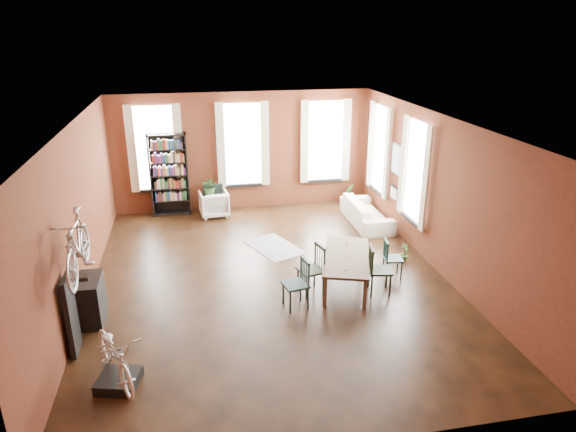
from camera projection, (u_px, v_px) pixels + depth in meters
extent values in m
plane|color=black|center=(270.00, 279.00, 10.41)|extent=(9.00, 9.00, 0.00)
cube|color=silver|center=(268.00, 122.00, 9.28)|extent=(7.00, 9.00, 0.04)
cube|color=#4C1F13|center=(243.00, 151.00, 13.98)|extent=(7.00, 0.04, 3.20)
cube|color=#4C1F13|center=(333.00, 337.00, 5.71)|extent=(7.00, 0.04, 3.20)
cube|color=#4C1F13|center=(77.00, 218.00, 9.21)|extent=(0.04, 9.00, 3.20)
cube|color=#4C1F13|center=(438.00, 194.00, 10.48)|extent=(0.04, 9.00, 3.20)
cube|color=white|center=(156.00, 148.00, 13.46)|extent=(1.00, 0.04, 2.20)
cube|color=beige|center=(155.00, 149.00, 13.40)|extent=(1.40, 0.06, 2.30)
cube|color=white|center=(243.00, 144.00, 13.88)|extent=(1.00, 0.04, 2.20)
cube|color=beige|center=(243.00, 145.00, 13.82)|extent=(1.40, 0.06, 2.30)
cube|color=white|center=(325.00, 141.00, 14.30)|extent=(1.00, 0.04, 2.20)
cube|color=beige|center=(326.00, 141.00, 14.23)|extent=(1.40, 0.06, 2.30)
cube|color=white|center=(417.00, 172.00, 11.32)|extent=(0.04, 1.00, 2.20)
cube|color=beige|center=(414.00, 172.00, 11.31)|extent=(0.06, 1.40, 2.30)
cube|color=white|center=(381.00, 149.00, 13.34)|extent=(0.04, 1.00, 2.20)
cube|color=beige|center=(378.00, 149.00, 13.33)|extent=(0.06, 1.40, 2.30)
cube|color=black|center=(397.00, 160.00, 12.33)|extent=(0.04, 0.55, 0.75)
cube|color=black|center=(394.00, 193.00, 12.63)|extent=(0.04, 0.45, 0.35)
cube|color=brown|center=(346.00, 271.00, 10.07)|extent=(1.40, 2.05, 0.64)
cube|color=#193736|center=(296.00, 284.00, 9.25)|extent=(0.50, 0.50, 0.92)
cube|color=black|center=(311.00, 270.00, 9.74)|extent=(0.54, 0.54, 0.96)
cube|color=black|center=(380.00, 270.00, 9.76)|extent=(0.50, 0.50, 0.94)
cube|color=#1C3D3A|center=(393.00, 259.00, 10.41)|extent=(0.41, 0.41, 0.80)
cube|color=black|center=(169.00, 175.00, 13.61)|extent=(1.00, 0.32, 2.20)
imported|color=silver|center=(214.00, 203.00, 13.72)|extent=(0.80, 0.75, 0.75)
imported|color=beige|center=(367.00, 209.00, 13.19)|extent=(0.61, 2.08, 0.81)
cube|color=black|center=(274.00, 247.00, 11.90)|extent=(1.37, 1.66, 0.01)
cube|color=black|center=(119.00, 381.00, 7.34)|extent=(0.67, 0.67, 0.16)
cube|color=black|center=(71.00, 315.00, 7.91)|extent=(0.16, 0.60, 1.30)
cube|color=black|center=(91.00, 300.00, 8.85)|extent=(0.40, 0.80, 0.80)
cube|color=black|center=(211.00, 205.00, 13.92)|extent=(0.33, 0.33, 0.52)
imported|color=#2D6227|center=(347.00, 200.00, 14.66)|extent=(0.43, 0.67, 0.28)
imported|color=#325E25|center=(404.00, 258.00, 11.19)|extent=(0.42, 0.47, 0.15)
imported|color=beige|center=(112.00, 333.00, 7.01)|extent=(0.79, 0.93, 1.50)
imported|color=#A5A8AD|center=(74.00, 225.00, 7.44)|extent=(0.47, 1.00, 1.66)
imported|color=#285421|center=(210.00, 188.00, 13.78)|extent=(0.62, 0.65, 0.40)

